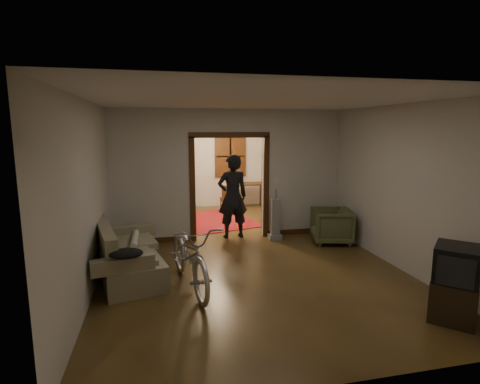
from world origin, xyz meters
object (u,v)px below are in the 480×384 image
object	(u,v)px
person	(233,196)
desk	(248,196)
locker	(171,178)
armchair	(331,226)
sofa	(128,250)
bicycle	(190,254)

from	to	relation	value
person	desk	bearing A→B (deg)	-115.70
locker	desk	world-z (taller)	locker
locker	desk	bearing A→B (deg)	-3.93
armchair	locker	distance (m)	5.16
sofa	bicycle	distance (m)	1.16
armchair	desk	distance (m)	3.92
armchair	bicycle	bearing A→B (deg)	-48.15
sofa	armchair	world-z (taller)	sofa
bicycle	locker	distance (m)	5.68
sofa	person	bearing A→B (deg)	27.49
person	desk	distance (m)	3.22
bicycle	person	bearing A→B (deg)	55.21
person	locker	xyz separation A→B (m)	(-1.20, 3.19, 0.04)
sofa	desk	world-z (taller)	sofa
locker	desk	size ratio (longest dim) A/B	1.90
person	locker	bearing A→B (deg)	-75.08
person	locker	world-z (taller)	locker
bicycle	armchair	distance (m)	3.52
armchair	desk	bearing A→B (deg)	-152.90
person	locker	distance (m)	3.41
locker	desk	xyz separation A→B (m)	(2.28, -0.21, -0.59)
armchair	locker	bearing A→B (deg)	-127.68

